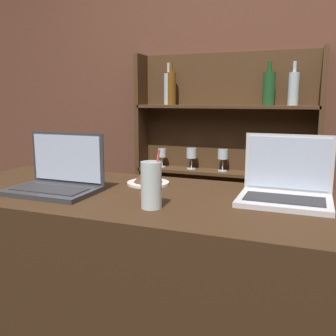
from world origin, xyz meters
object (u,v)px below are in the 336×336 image
(laptop_far, at_px, (286,187))
(water_glass, at_px, (151,185))
(laptop_near, at_px, (57,179))
(cake_plate, at_px, (148,176))

(laptop_far, height_order, water_glass, laptop_far)
(laptop_near, distance_m, cake_plate, 0.37)
(cake_plate, bearing_deg, laptop_near, -139.94)
(laptop_far, distance_m, water_glass, 0.47)
(laptop_far, height_order, cake_plate, laptop_far)
(cake_plate, relative_size, water_glass, 0.93)
(laptop_far, xyz_separation_m, water_glass, (-0.40, -0.25, 0.03))
(water_glass, bearing_deg, laptop_far, 31.82)
(cake_plate, bearing_deg, laptop_far, -6.45)
(laptop_near, bearing_deg, water_glass, -10.19)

